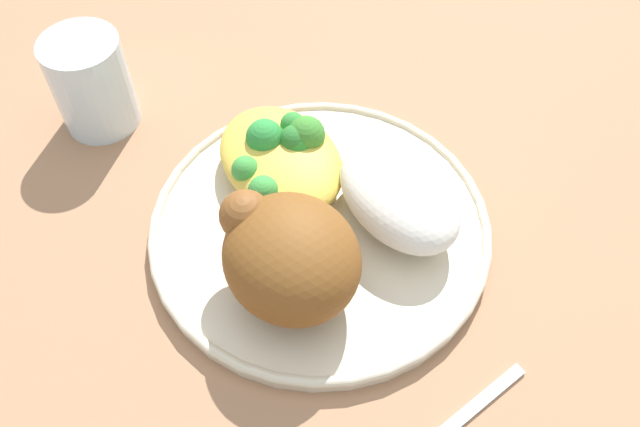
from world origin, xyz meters
TOP-DOWN VIEW (x-y plane):
  - ground_plane at (0.00, 0.00)m, footprint 2.00×2.00m
  - plate at (0.00, 0.00)m, footprint 0.25×0.25m
  - roasted_chicken at (-0.03, 0.04)m, footprint 0.11×0.09m
  - rice_pile at (-0.02, -0.05)m, footprint 0.11×0.07m
  - mac_cheese_with_broccoli at (0.06, -0.00)m, footprint 0.12×0.09m
  - water_glass at (0.20, 0.10)m, footprint 0.06×0.06m

SIDE VIEW (x-z plane):
  - ground_plane at x=0.00m, z-range 0.00..0.00m
  - plate at x=0.00m, z-range 0.00..0.01m
  - mac_cheese_with_broccoli at x=0.06m, z-range 0.01..0.05m
  - rice_pile at x=-0.02m, z-range 0.01..0.06m
  - water_glass at x=0.20m, z-range 0.00..0.08m
  - roasted_chicken at x=-0.03m, z-range 0.02..0.08m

